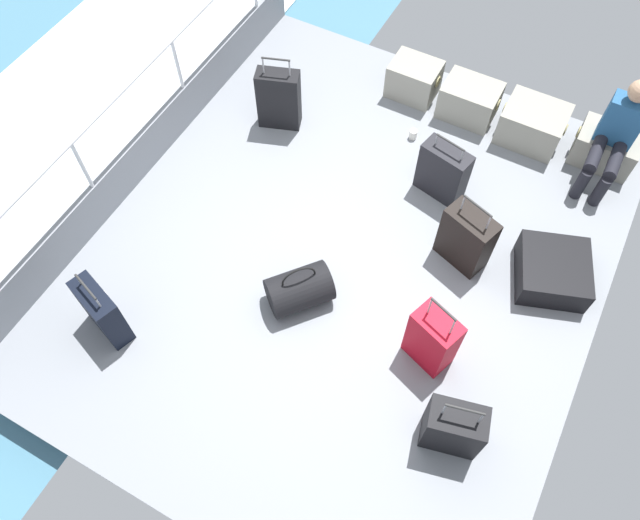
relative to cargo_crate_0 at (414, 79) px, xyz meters
The scene contains 18 objects.
ground_plane 2.16m from the cargo_crate_0, 81.99° to the right, with size 4.40×5.20×0.06m, color gray.
gunwale_port 2.84m from the cargo_crate_0, 131.25° to the right, with size 0.06×5.20×0.45m, color gray.
railing_port 2.90m from the cargo_crate_0, 131.25° to the right, with size 0.04×4.20×1.02m.
sea_wake 3.96m from the cargo_crate_0, 147.13° to the right, with size 12.00×12.00×0.01m.
cargo_crate_0 is the anchor object (origin of this frame).
cargo_crate_1 0.62m from the cargo_crate_0, ahead, with size 0.60×0.42×0.38m.
cargo_crate_2 1.30m from the cargo_crate_0, ahead, with size 0.64×0.49×0.38m.
cargo_crate_3 2.02m from the cargo_crate_0, ahead, with size 0.61×0.41×0.35m.
passenger_seated 2.06m from the cargo_crate_0, ahead, with size 0.34×0.66×1.05m.
suitcase_0 3.68m from the cargo_crate_0, 61.88° to the right, with size 0.47×0.35×0.70m.
suitcase_1 3.00m from the cargo_crate_0, 63.77° to the right, with size 0.43×0.35×0.84m.
suitcase_2 2.51m from the cargo_crate_0, 37.52° to the right, with size 0.75×0.77×0.27m.
suitcase_3 1.46m from the cargo_crate_0, 134.75° to the right, with size 0.46×0.32×0.84m.
suitcase_4 1.32m from the cargo_crate_0, 55.06° to the right, with size 0.49×0.30×0.69m.
suitcase_5 2.08m from the cargo_crate_0, 54.18° to the right, with size 0.50×0.37×0.78m.
suitcase_6 3.88m from the cargo_crate_0, 106.65° to the right, with size 0.48×0.32×0.71m.
duffel_bag 2.75m from the cargo_crate_0, 86.68° to the right, with size 0.61×0.63×0.51m.
paper_cup 0.65m from the cargo_crate_0, 65.21° to the right, with size 0.08×0.08×0.10m, color white.
Camera 1 is at (1.17, -2.69, 4.76)m, focal length 34.64 mm.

